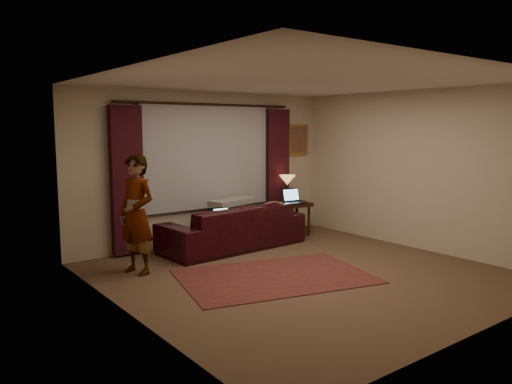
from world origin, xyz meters
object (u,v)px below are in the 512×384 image
Objects in this scene: end_table at (293,218)px; sofa at (233,218)px; laptop_table at (295,196)px; person at (137,214)px; tiffany_lamp at (287,188)px; laptop_sofa at (224,215)px.

sofa is at bearing -173.35° from end_table.
person reaches higher than laptop_table.
person is (-3.33, -0.73, -0.04)m from tiffany_lamp.
end_table is at bearing 62.43° from laptop_table.
end_table is (1.78, 0.35, -0.29)m from laptop_sofa.
laptop_table is (-0.07, -0.30, -0.11)m from tiffany_lamp.
laptop_table is at bearing -103.02° from tiffany_lamp.
end_table is (1.49, 0.17, -0.19)m from sofa.
person is at bearing 8.86° from sofa.
end_table is 0.58m from tiffany_lamp.
laptop_table is at bearing 78.91° from person.
sofa reaches higher than laptop_sofa.
tiffany_lamp is 3.41m from person.
sofa is 0.35m from laptop_sofa.
sofa reaches higher than laptop_table.
sofa is 1.51m from end_table.
person is (-3.26, -0.44, 0.07)m from laptop_table.
person is (-1.57, -0.23, 0.22)m from laptop_sofa.
tiffany_lamp is 0.33m from laptop_table.
tiffany_lamp is 1.22× the size of laptop_table.
laptop_table is at bearing -123.05° from end_table.
tiffany_lamp is at bearing 97.10° from end_table.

